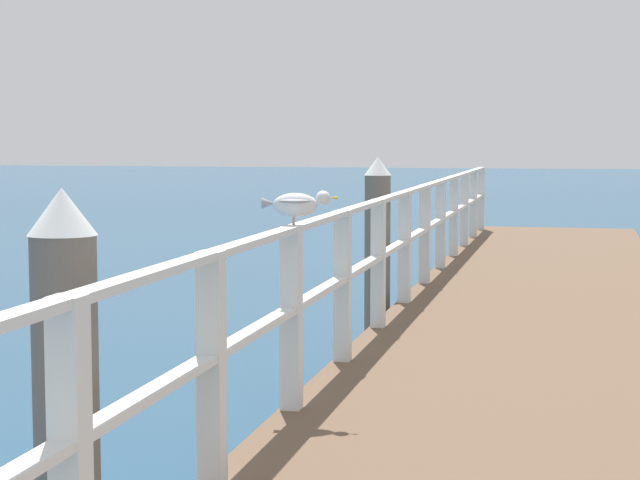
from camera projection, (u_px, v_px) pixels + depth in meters
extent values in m
cube|color=brown|center=(533.00, 345.00, 10.40)|extent=(2.85, 21.66, 0.51)
cube|color=silver|center=(70.00, 458.00, 3.89)|extent=(0.12, 0.12, 1.15)
cube|color=silver|center=(212.00, 369.00, 5.38)|extent=(0.12, 0.12, 1.15)
cube|color=silver|center=(291.00, 318.00, 6.88)|extent=(0.12, 0.12, 1.15)
cube|color=silver|center=(343.00, 286.00, 8.38)|extent=(0.12, 0.12, 1.15)
cube|color=silver|center=(378.00, 263.00, 9.87)|extent=(0.12, 0.12, 1.15)
cube|color=silver|center=(405.00, 247.00, 11.37)|extent=(0.12, 0.12, 1.15)
cube|color=silver|center=(425.00, 234.00, 12.87)|extent=(0.12, 0.12, 1.15)
cube|color=silver|center=(441.00, 224.00, 14.36)|extent=(0.12, 0.12, 1.15)
cube|color=silver|center=(454.00, 216.00, 15.86)|extent=(0.12, 0.12, 1.15)
cube|color=silver|center=(464.00, 209.00, 17.36)|extent=(0.12, 0.12, 1.15)
cube|color=silver|center=(473.00, 203.00, 18.85)|extent=(0.12, 0.12, 1.15)
cube|color=silver|center=(481.00, 198.00, 20.35)|extent=(0.12, 0.12, 1.15)
cube|color=silver|center=(393.00, 197.00, 10.57)|extent=(0.10, 20.06, 0.04)
cube|color=silver|center=(392.00, 249.00, 10.62)|extent=(0.10, 20.06, 0.04)
cylinder|color=#6B6056|center=(67.00, 445.00, 4.71)|extent=(0.28, 0.28, 1.79)
cone|color=white|center=(62.00, 211.00, 4.62)|extent=(0.29, 0.29, 0.20)
cylinder|color=#6B6056|center=(377.00, 258.00, 12.01)|extent=(0.28, 0.28, 1.79)
cone|color=white|center=(378.00, 166.00, 11.91)|extent=(0.29, 0.29, 0.20)
ellipsoid|color=white|center=(295.00, 205.00, 6.92)|extent=(0.30, 0.17, 0.15)
sphere|color=white|center=(323.00, 198.00, 6.90)|extent=(0.09, 0.09, 0.09)
cone|color=gold|center=(334.00, 198.00, 6.89)|extent=(0.05, 0.03, 0.02)
cone|color=#939399|center=(268.00, 203.00, 6.93)|extent=(0.09, 0.08, 0.07)
ellipsoid|color=#939399|center=(295.00, 201.00, 6.91)|extent=(0.25, 0.20, 0.04)
cylinder|color=tan|center=(294.00, 221.00, 6.95)|extent=(0.01, 0.01, 0.05)
cylinder|color=tan|center=(293.00, 221.00, 6.90)|extent=(0.01, 0.01, 0.05)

